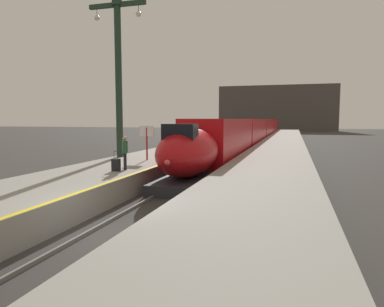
{
  "coord_description": "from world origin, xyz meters",
  "views": [
    {
      "loc": [
        5.31,
        -9.38,
        3.57
      ],
      "look_at": [
        0.27,
        7.85,
        1.8
      ],
      "focal_mm": 32.56,
      "sensor_mm": 36.0,
      "label": 1
    }
  ],
  "objects_px": {
    "passenger_near_edge": "(125,150)",
    "departure_info_board": "(147,136)",
    "station_column_mid": "(118,66)",
    "rolling_suitcase": "(116,165)",
    "highspeed_train_main": "(256,130)"
  },
  "relations": [
    {
      "from": "highspeed_train_main",
      "to": "rolling_suitcase",
      "type": "xyz_separation_m",
      "value": [
        -2.96,
        -36.0,
        -0.62
      ]
    },
    {
      "from": "station_column_mid",
      "to": "departure_info_board",
      "type": "xyz_separation_m",
      "value": [
        2.49,
        -1.2,
        -4.53
      ]
    },
    {
      "from": "rolling_suitcase",
      "to": "departure_info_board",
      "type": "height_order",
      "value": "departure_info_board"
    },
    {
      "from": "station_column_mid",
      "to": "passenger_near_edge",
      "type": "relative_size",
      "value": 6.01
    },
    {
      "from": "rolling_suitcase",
      "to": "station_column_mid",
      "type": "bearing_deg",
      "value": 116.25
    },
    {
      "from": "passenger_near_edge",
      "to": "rolling_suitcase",
      "type": "relative_size",
      "value": 1.72
    },
    {
      "from": "highspeed_train_main",
      "to": "station_column_mid",
      "type": "height_order",
      "value": "station_column_mid"
    },
    {
      "from": "station_column_mid",
      "to": "rolling_suitcase",
      "type": "distance_m",
      "value": 8.77
    },
    {
      "from": "passenger_near_edge",
      "to": "departure_info_board",
      "type": "bearing_deg",
      "value": 98.87
    },
    {
      "from": "passenger_near_edge",
      "to": "rolling_suitcase",
      "type": "height_order",
      "value": "passenger_near_edge"
    },
    {
      "from": "highspeed_train_main",
      "to": "station_column_mid",
      "type": "relative_size",
      "value": 7.41
    },
    {
      "from": "station_column_mid",
      "to": "highspeed_train_main",
      "type": "bearing_deg",
      "value": 78.89
    },
    {
      "from": "passenger_near_edge",
      "to": "station_column_mid",
      "type": "bearing_deg",
      "value": 120.2
    },
    {
      "from": "station_column_mid",
      "to": "rolling_suitcase",
      "type": "bearing_deg",
      "value": -63.75
    },
    {
      "from": "highspeed_train_main",
      "to": "departure_info_board",
      "type": "bearing_deg",
      "value": -96.22
    }
  ]
}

